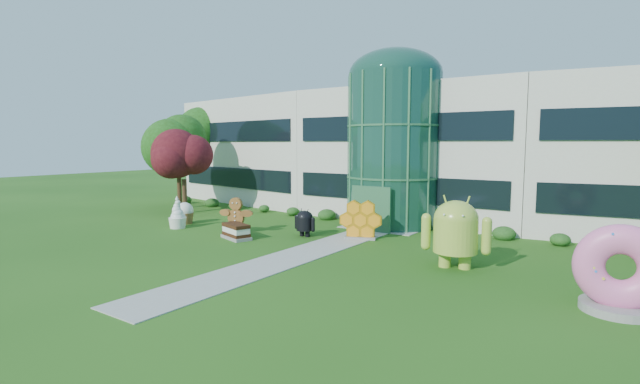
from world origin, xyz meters
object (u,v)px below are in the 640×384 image
Objects in this scene: android_green at (456,228)px; gingerbread at (236,215)px; android_black at (305,221)px; donut at (620,267)px.

android_green is 13.40m from gingerbread.
android_black is 0.61× the size of donut.
gingerbread is (-13.39, 0.21, -0.64)m from android_green.
donut is 19.59m from gingerbread.
donut is (6.05, -2.22, -0.29)m from android_green.
donut reaches higher than gingerbread.
android_green is at bearing -4.70° from android_black.
android_black is 16.00m from donut.
android_green reaches higher than donut.
android_black is 4.27m from gingerbread.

